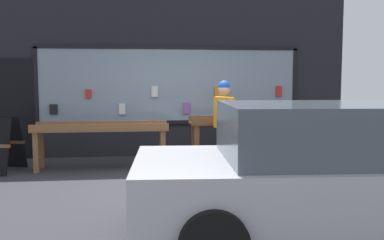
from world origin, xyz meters
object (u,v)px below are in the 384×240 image
object	(u,v)px
display_table_left	(101,132)
sandwich_board_sign	(2,144)
small_dog	(249,159)
person_browsing	(224,119)
parked_car	(337,168)
display_table_right	(253,126)

from	to	relation	value
display_table_left	sandwich_board_sign	size ratio (longest dim) A/B	2.49
small_dog	sandwich_board_sign	distance (m)	4.44
person_browsing	sandwich_board_sign	distance (m)	4.01
sandwich_board_sign	parked_car	xyz separation A→B (m)	(4.52, -3.76, 0.23)
display_table_right	small_dog	world-z (taller)	display_table_right
small_dog	parked_car	size ratio (longest dim) A/B	0.11
display_table_left	small_dog	world-z (taller)	display_table_left
sandwich_board_sign	small_dog	bearing A→B (deg)	3.41
display_table_right	sandwich_board_sign	xyz separation A→B (m)	(-4.64, -0.07, -0.25)
display_table_left	sandwich_board_sign	bearing A→B (deg)	-177.61
display_table_left	parked_car	distance (m)	4.74
person_browsing	small_dog	world-z (taller)	person_browsing
small_dog	sandwich_board_sign	size ratio (longest dim) A/B	0.49
display_table_right	small_dog	xyz separation A→B (m)	(-0.26, -0.73, -0.51)
sandwich_board_sign	display_table_right	bearing A→B (deg)	12.85
person_browsing	parked_car	xyz separation A→B (m)	(0.57, -3.31, -0.22)
small_dog	display_table_left	bearing A→B (deg)	31.61
display_table_left	small_dog	size ratio (longest dim) A/B	5.06
person_browsing	parked_car	distance (m)	3.36
sandwich_board_sign	person_browsing	bearing A→B (deg)	5.36
parked_car	sandwich_board_sign	bearing A→B (deg)	143.64
sandwich_board_sign	parked_car	distance (m)	5.89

